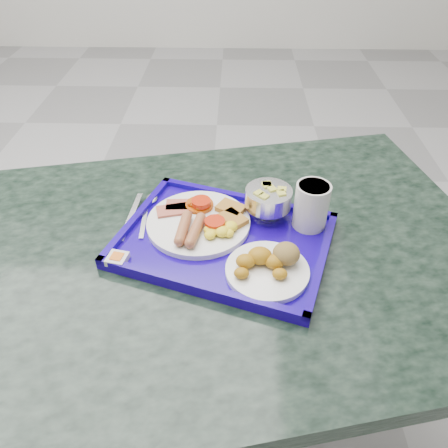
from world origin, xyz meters
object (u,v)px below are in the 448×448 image
Objects in this scene: main_plate at (201,221)px; juice_cup at (311,204)px; table at (207,310)px; tray at (224,241)px; bread_plate at (269,265)px; fruit_bowl at (268,198)px.

juice_cup is at bearing 2.55° from main_plate.
tray reaches higher than table.
juice_cup is (0.18, 0.05, 0.06)m from tray.
juice_cup is at bearing 17.78° from table.
tray is at bearing -163.73° from juice_cup.
table is at bearing -80.24° from main_plate.
bread_plate reaches higher than table.
table is at bearing -155.61° from tray.
fruit_bowl is 1.00× the size of juice_cup.
fruit_bowl is (0.13, 0.10, 0.25)m from table.
table is 13.46× the size of juice_cup.
main_plate is at bearing 99.76° from table.
main_plate is 0.23m from juice_cup.
table is at bearing -162.22° from juice_cup.
bread_plate is 1.58× the size of fruit_bowl.
main_plate is at bearing 139.36° from tray.
main_plate is 2.20× the size of fruit_bowl.
fruit_bowl is at bearing 41.57° from tray.
table is 0.35m from juice_cup.
main_plate is 1.40× the size of bread_plate.
tray is 4.93× the size of juice_cup.
bread_plate is 1.58× the size of juice_cup.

